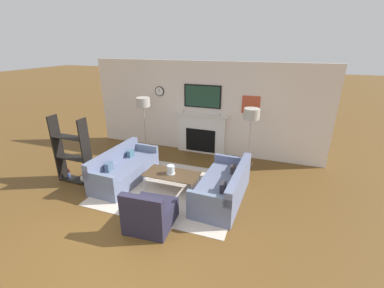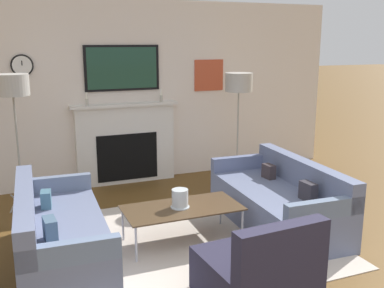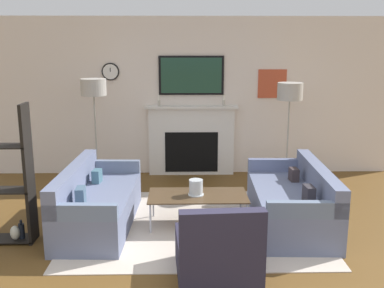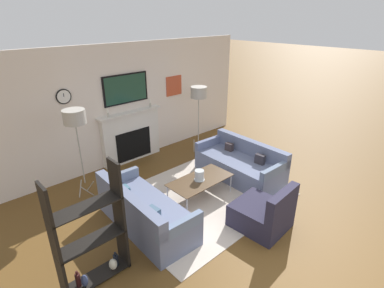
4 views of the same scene
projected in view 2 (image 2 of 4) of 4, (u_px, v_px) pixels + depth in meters
fireplace_wall at (123, 101)px, 6.69m from camera, size 7.02×0.28×2.70m
area_rug at (179, 242)px, 4.81m from camera, size 3.09×2.52×0.01m
couch_left at (58, 237)px, 4.30m from camera, size 0.86×1.92×0.76m
couch_right at (279, 203)px, 5.20m from camera, size 0.93×1.91×0.76m
armchair at (257, 276)px, 3.63m from camera, size 0.83×0.88×0.81m
coffee_table at (182, 209)px, 4.74m from camera, size 1.24×0.62×0.40m
hurricane_candle at (180, 200)px, 4.71m from camera, size 0.20×0.20×0.20m
floor_lamp_left at (12, 87)px, 5.33m from camera, size 0.39×0.39×1.73m
floor_lamp_right at (239, 84)px, 6.46m from camera, size 0.39×0.39×1.67m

